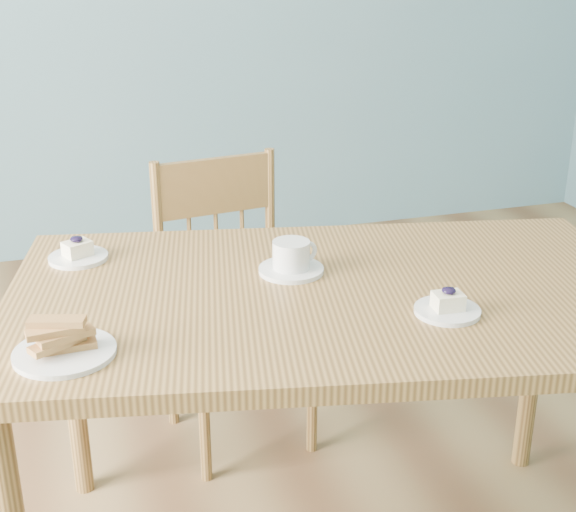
{
  "coord_description": "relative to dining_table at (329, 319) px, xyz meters",
  "views": [
    {
      "loc": [
        -0.42,
        -1.38,
        1.5
      ],
      "look_at": [
        0.06,
        0.19,
        0.83
      ],
      "focal_mm": 50.0,
      "sensor_mm": 36.0,
      "label": 1
    }
  ],
  "objects": [
    {
      "name": "coffee_cup",
      "position": [
        -0.05,
        0.12,
        0.11
      ],
      "size": [
        0.15,
        0.15,
        0.08
      ],
      "rotation": [
        0.0,
        0.0,
        0.19
      ],
      "color": "silver",
      "rests_on": "dining_table"
    },
    {
      "name": "room",
      "position": [
        -0.14,
        -0.14,
        0.66
      ],
      "size": [
        5.01,
        5.01,
        2.71
      ],
      "color": "olive",
      "rests_on": "ground"
    },
    {
      "name": "biscotti_plate",
      "position": [
        -0.58,
        -0.14,
        0.1
      ],
      "size": [
        0.19,
        0.19,
        0.08
      ],
      "rotation": [
        0.0,
        0.0,
        0.12
      ],
      "color": "silver",
      "rests_on": "dining_table"
    },
    {
      "name": "dining_table",
      "position": [
        0.0,
        0.0,
        0.0
      ],
      "size": [
        1.56,
        1.08,
        0.76
      ],
      "rotation": [
        0.0,
        0.0,
        -0.2
      ],
      "color": "#A0743C",
      "rests_on": "ground"
    },
    {
      "name": "dining_chair",
      "position": [
        -0.08,
        0.64,
        -0.24
      ],
      "size": [
        0.45,
        0.43,
        0.88
      ],
      "rotation": [
        0.0,
        0.0,
        0.13
      ],
      "color": "#A0743C",
      "rests_on": "ground"
    },
    {
      "name": "cheesecake_plate_near",
      "position": [
        0.19,
        -0.19,
        0.09
      ],
      "size": [
        0.14,
        0.14,
        0.06
      ],
      "rotation": [
        0.0,
        0.0,
        -0.06
      ],
      "color": "silver",
      "rests_on": "dining_table"
    },
    {
      "name": "cheesecake_plate_far",
      "position": [
        -0.52,
        0.34,
        0.09
      ],
      "size": [
        0.14,
        0.14,
        0.06
      ],
      "rotation": [
        0.0,
        0.0,
        0.45
      ],
      "color": "silver",
      "rests_on": "dining_table"
    }
  ]
}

